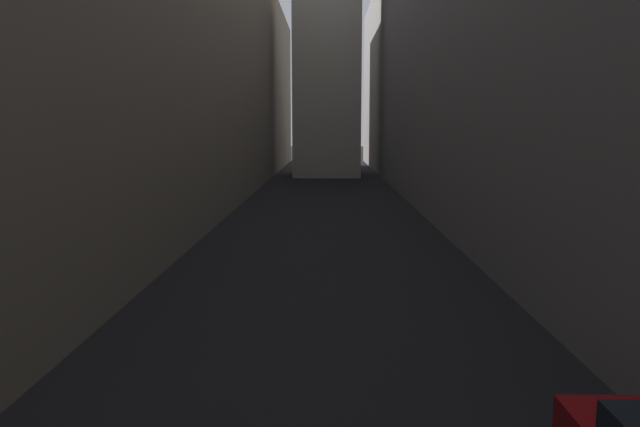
{
  "coord_description": "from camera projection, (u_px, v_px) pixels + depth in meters",
  "views": [
    {
      "loc": [
        0.15,
        10.42,
        4.89
      ],
      "look_at": [
        0.0,
        21.61,
        3.33
      ],
      "focal_mm": 34.41,
      "sensor_mm": 36.0,
      "label": 1
    }
  ],
  "objects": [
    {
      "name": "building_block_left",
      "position": [
        134.0,
        53.0,
        38.71
      ],
      "size": [
        13.26,
        108.0,
        19.27
      ],
      "primitive_type": "cube",
      "color": "#756B5B",
      "rests_on": "ground"
    },
    {
      "name": "ground_plane",
      "position": [
        326.0,
        208.0,
        37.9
      ],
      "size": [
        264.0,
        264.0,
        0.0
      ],
      "primitive_type": "plane",
      "color": "black"
    },
    {
      "name": "building_block_right",
      "position": [
        535.0,
        39.0,
        38.27
      ],
      "size": [
        15.13,
        108.0,
        20.9
      ],
      "primitive_type": "cube",
      "color": "slate",
      "rests_on": "ground"
    }
  ]
}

